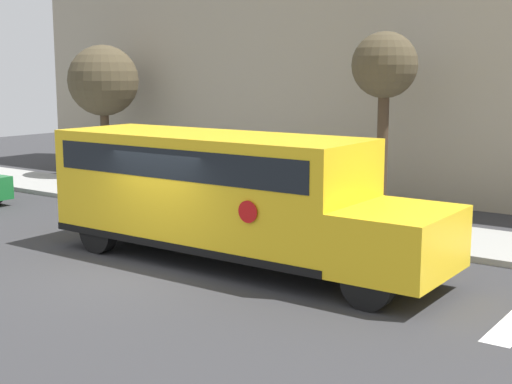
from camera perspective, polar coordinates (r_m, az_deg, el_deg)
name	(u,v)px	position (r m, az deg, el deg)	size (l,w,h in m)	color
ground_plane	(138,274)	(15.30, -9.41, -6.51)	(60.00, 60.00, 0.00)	#333335
sidewalk_strip	(302,219)	(20.26, 3.66, -2.20)	(44.00, 3.00, 0.15)	#9E9E99
building_backdrop	(402,60)	(25.59, 11.62, 10.28)	(32.00, 4.00, 9.20)	#9E937F
school_bus	(224,190)	(15.74, -2.60, 0.18)	(9.26, 2.57, 2.85)	yellow
tree_near_sidewalk	(385,70)	(21.24, 10.25, 9.60)	(1.92, 1.92, 5.37)	#423323
tree_far_sidewalk	(103,81)	(28.51, -12.13, 8.64)	(2.73, 2.73, 5.24)	#423323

